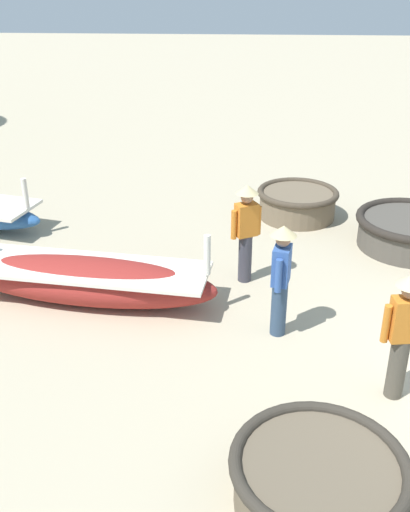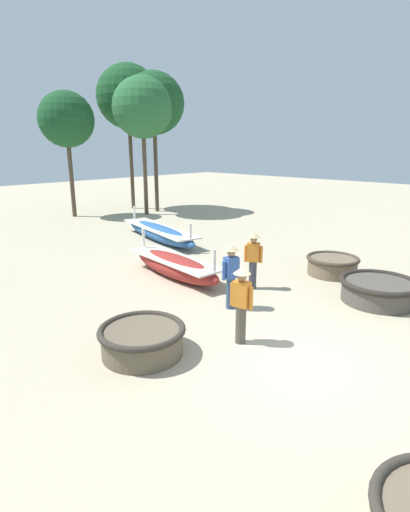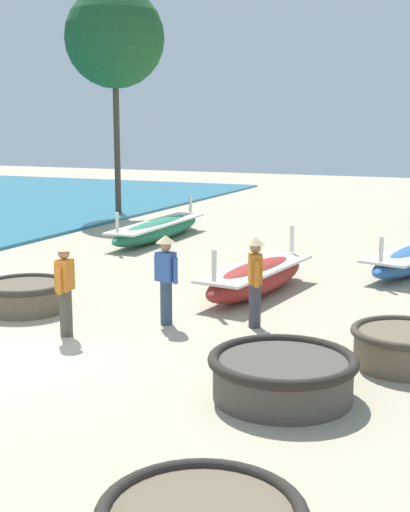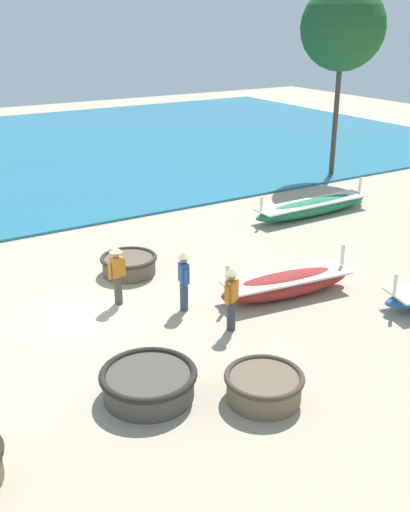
{
  "view_description": "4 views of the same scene",
  "coord_description": "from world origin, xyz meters",
  "px_view_note": "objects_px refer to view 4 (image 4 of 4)",
  "views": [
    {
      "loc": [
        -6.03,
        3.28,
        4.77
      ],
      "look_at": [
        1.36,
        3.73,
        1.12
      ],
      "focal_mm": 42.0,
      "sensor_mm": 36.0,
      "label": 1
    },
    {
      "loc": [
        -6.14,
        -3.39,
        4.03
      ],
      "look_at": [
        1.42,
        3.79,
        1.13
      ],
      "focal_mm": 28.0,
      "sensor_mm": 36.0,
      "label": 2
    },
    {
      "loc": [
        6.93,
        -8.69,
        3.7
      ],
      "look_at": [
        1.58,
        3.6,
        1.15
      ],
      "focal_mm": 50.0,
      "sensor_mm": 36.0,
      "label": 3
    },
    {
      "loc": [
        13.8,
        -4.38,
        7.39
      ],
      "look_at": [
        0.71,
        3.65,
        1.2
      ],
      "focal_mm": 42.0,
      "sensor_mm": 36.0,
      "label": 4
    }
  ],
  "objects_px": {
    "coracle_far_left": "(129,264)",
    "long_boat_blue_hull": "(313,207)",
    "long_boat_green_hull": "(286,284)",
    "fisherman_standing_right": "(184,277)",
    "coracle_weathered": "(264,386)",
    "fisherman_hauling": "(117,272)",
    "fisherman_with_hat": "(232,295)",
    "tree_leftmost": "(343,28)",
    "coracle_center": "(149,382)"
  },
  "relations": [
    {
      "from": "coracle_far_left",
      "to": "long_boat_blue_hull",
      "type": "xyz_separation_m",
      "value": [
        -1.5,
        8.65,
        0.02
      ]
    },
    {
      "from": "long_boat_green_hull",
      "to": "fisherman_standing_right",
      "type": "xyz_separation_m",
      "value": [
        -0.74,
        -2.89,
        0.59
      ]
    },
    {
      "from": "coracle_weathered",
      "to": "fisherman_standing_right",
      "type": "distance_m",
      "value": 4.46
    },
    {
      "from": "fisherman_hauling",
      "to": "long_boat_green_hull",
      "type": "bearing_deg",
      "value": 64.54
    },
    {
      "from": "coracle_weathered",
      "to": "long_boat_blue_hull",
      "type": "height_order",
      "value": "long_boat_blue_hull"
    },
    {
      "from": "coracle_far_left",
      "to": "long_boat_green_hull",
      "type": "xyz_separation_m",
      "value": [
        3.74,
        3.13,
        0.05
      ]
    },
    {
      "from": "coracle_weathered",
      "to": "long_boat_blue_hull",
      "type": "distance_m",
      "value": 12.65
    },
    {
      "from": "fisherman_with_hat",
      "to": "tree_leftmost",
      "type": "xyz_separation_m",
      "value": [
        -10.42,
        12.95,
        5.89
      ]
    },
    {
      "from": "long_boat_green_hull",
      "to": "tree_leftmost",
      "type": "bearing_deg",
      "value": 132.37
    },
    {
      "from": "coracle_center",
      "to": "long_boat_blue_hull",
      "type": "height_order",
      "value": "long_boat_blue_hull"
    },
    {
      "from": "coracle_weathered",
      "to": "coracle_far_left",
      "type": "relative_size",
      "value": 0.96
    },
    {
      "from": "coracle_weathered",
      "to": "fisherman_standing_right",
      "type": "bearing_deg",
      "value": 172.18
    },
    {
      "from": "coracle_weathered",
      "to": "fisherman_standing_right",
      "type": "xyz_separation_m",
      "value": [
        -4.37,
        0.6,
        0.63
      ]
    },
    {
      "from": "coracle_weathered",
      "to": "fisherman_with_hat",
      "type": "relative_size",
      "value": 1.0
    },
    {
      "from": "fisherman_standing_right",
      "to": "coracle_center",
      "type": "bearing_deg",
      "value": -40.27
    },
    {
      "from": "tree_leftmost",
      "to": "coracle_far_left",
      "type": "bearing_deg",
      "value": -66.75
    },
    {
      "from": "fisherman_hauling",
      "to": "tree_leftmost",
      "type": "distance_m",
      "value": 17.62
    },
    {
      "from": "long_boat_green_hull",
      "to": "fisherman_hauling",
      "type": "relative_size",
      "value": 2.49
    },
    {
      "from": "coracle_center",
      "to": "tree_leftmost",
      "type": "bearing_deg",
      "value": 126.65
    },
    {
      "from": "fisherman_standing_right",
      "to": "fisherman_with_hat",
      "type": "bearing_deg",
      "value": 16.88
    },
    {
      "from": "long_boat_green_hull",
      "to": "fisherman_hauling",
      "type": "height_order",
      "value": "fisherman_hauling"
    },
    {
      "from": "coracle_far_left",
      "to": "tree_leftmost",
      "type": "distance_m",
      "value": 16.24
    },
    {
      "from": "coracle_center",
      "to": "fisherman_standing_right",
      "type": "bearing_deg",
      "value": 139.73
    },
    {
      "from": "fisherman_standing_right",
      "to": "tree_leftmost",
      "type": "bearing_deg",
      "value": 123.44
    },
    {
      "from": "fisherman_hauling",
      "to": "coracle_weathered",
      "type": "bearing_deg",
      "value": 7.53
    },
    {
      "from": "fisherman_standing_right",
      "to": "fisherman_hauling",
      "type": "bearing_deg",
      "value": -133.46
    },
    {
      "from": "fisherman_with_hat",
      "to": "fisherman_standing_right",
      "type": "height_order",
      "value": "same"
    },
    {
      "from": "coracle_weathered",
      "to": "fisherman_hauling",
      "type": "xyz_separation_m",
      "value": [
        -5.65,
        -0.75,
        0.63
      ]
    },
    {
      "from": "coracle_weathered",
      "to": "fisherman_with_hat",
      "type": "distance_m",
      "value": 3.08
    },
    {
      "from": "coracle_center",
      "to": "fisherman_standing_right",
      "type": "distance_m",
      "value": 4.03
    },
    {
      "from": "long_boat_blue_hull",
      "to": "tree_leftmost",
      "type": "distance_m",
      "value": 9.3
    },
    {
      "from": "coracle_center",
      "to": "long_boat_blue_hull",
      "type": "bearing_deg",
      "value": 124.46
    },
    {
      "from": "long_boat_green_hull",
      "to": "fisherman_standing_right",
      "type": "height_order",
      "value": "fisherman_standing_right"
    },
    {
      "from": "long_boat_blue_hull",
      "to": "tree_leftmost",
      "type": "xyz_separation_m",
      "value": [
        -4.36,
        5.01,
        6.51
      ]
    },
    {
      "from": "long_boat_green_hull",
      "to": "tree_leftmost",
      "type": "xyz_separation_m",
      "value": [
        -9.61,
        10.53,
        6.48
      ]
    },
    {
      "from": "long_boat_blue_hull",
      "to": "fisherman_with_hat",
      "type": "xyz_separation_m",
      "value": [
        6.06,
        -7.94,
        0.62
      ]
    },
    {
      "from": "long_boat_blue_hull",
      "to": "coracle_center",
      "type": "bearing_deg",
      "value": -55.54
    },
    {
      "from": "fisherman_with_hat",
      "to": "fisherman_standing_right",
      "type": "bearing_deg",
      "value": -163.12
    },
    {
      "from": "fisherman_with_hat",
      "to": "fisherman_standing_right",
      "type": "xyz_separation_m",
      "value": [
        -1.56,
        -0.47,
        0.0
      ]
    },
    {
      "from": "coracle_far_left",
      "to": "fisherman_with_hat",
      "type": "xyz_separation_m",
      "value": [
        4.56,
        0.71,
        0.64
      ]
    },
    {
      "from": "long_boat_blue_hull",
      "to": "fisherman_hauling",
      "type": "bearing_deg",
      "value": -71.72
    },
    {
      "from": "coracle_far_left",
      "to": "fisherman_standing_right",
      "type": "relative_size",
      "value": 1.04
    },
    {
      "from": "fisherman_hauling",
      "to": "fisherman_with_hat",
      "type": "distance_m",
      "value": 3.37
    },
    {
      "from": "fisherman_hauling",
      "to": "fisherman_standing_right",
      "type": "distance_m",
      "value": 1.86
    },
    {
      "from": "fisherman_hauling",
      "to": "fisherman_standing_right",
      "type": "bearing_deg",
      "value": 46.54
    },
    {
      "from": "fisherman_with_hat",
      "to": "coracle_weathered",
      "type": "bearing_deg",
      "value": -20.89
    },
    {
      "from": "long_boat_blue_hull",
      "to": "fisherman_hauling",
      "type": "distance_m",
      "value": 10.3
    },
    {
      "from": "coracle_center",
      "to": "fisherman_standing_right",
      "type": "height_order",
      "value": "fisherman_standing_right"
    },
    {
      "from": "long_boat_green_hull",
      "to": "long_boat_blue_hull",
      "type": "height_order",
      "value": "long_boat_green_hull"
    },
    {
      "from": "long_boat_green_hull",
      "to": "fisherman_with_hat",
      "type": "xyz_separation_m",
      "value": [
        0.82,
        -2.42,
        0.59
      ]
    }
  ]
}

